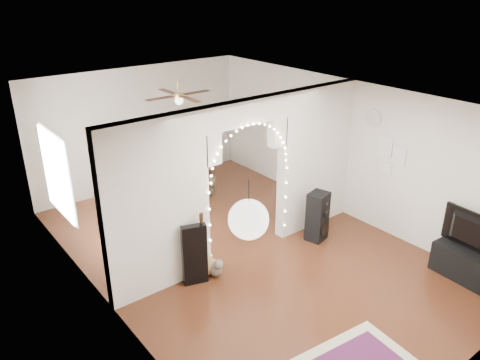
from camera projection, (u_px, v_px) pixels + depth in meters
floor at (245, 250)px, 8.24m from camera, size 7.50×7.50×0.00m
ceiling at (246, 99)px, 7.17m from camera, size 5.00×7.50×0.02m
wall_back at (140, 128)px, 10.41m from camera, size 5.00×0.02×2.70m
wall_front at (465, 289)px, 5.00m from camera, size 5.00×0.02×2.70m
wall_left at (101, 225)px, 6.29m from camera, size 0.02×7.50×2.70m
wall_right at (345, 149)px, 9.13m from camera, size 0.02×7.50×2.70m
divider_wall at (245, 176)px, 7.68m from camera, size 5.00×0.20×2.70m
fairy_lights at (251, 171)px, 7.53m from camera, size 1.64×0.04×1.60m
window at (57, 174)px, 7.54m from camera, size 0.04×1.20×1.40m
wall_clock at (374, 118)px, 8.38m from camera, size 0.03×0.31×0.31m
picture_frames at (389, 156)px, 8.33m from camera, size 0.02×0.50×0.70m
paper_lantern at (248, 220)px, 4.54m from camera, size 0.40×0.40×0.40m
ceiling_fan at (179, 95)px, 8.73m from camera, size 1.10×1.10×0.30m
guitar_case at (195, 255)px, 7.18m from camera, size 0.41×0.24×1.01m
acoustic_guitar at (203, 255)px, 7.29m from camera, size 0.42×0.25×1.00m
tabby_cat at (214, 267)px, 7.50m from camera, size 0.25×0.55×0.37m
floor_speaker at (317, 217)px, 8.42m from camera, size 0.42×0.39×0.92m
media_console at (465, 265)px, 7.37m from camera, size 0.47×1.03×0.50m
tv at (472, 234)px, 7.15m from camera, size 0.21×1.08×0.62m
bookcase at (134, 160)px, 10.29m from camera, size 1.47×0.72×1.46m
dining_table at (170, 165)px, 10.14m from camera, size 1.32×0.99×0.76m
flower_vase at (170, 158)px, 10.08m from camera, size 0.21×0.21×0.19m
dining_chair_left at (151, 238)px, 8.21m from camera, size 0.58×0.59×0.42m
dining_chair_right at (200, 187)px, 10.16m from camera, size 0.63×0.64×0.47m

